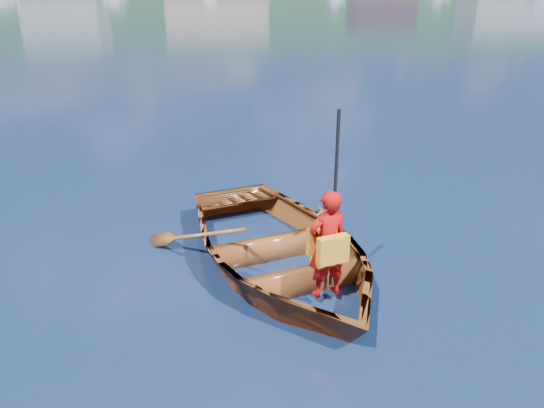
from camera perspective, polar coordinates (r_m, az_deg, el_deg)
ground at (r=6.85m, az=-2.43°, el=-5.54°), size 600.00×600.00×0.00m
rowboat at (r=6.46m, az=0.79°, el=-4.85°), size 3.87×4.54×0.80m
child_paddler at (r=5.60m, az=5.99°, el=-4.32°), size 0.51×0.43×2.00m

